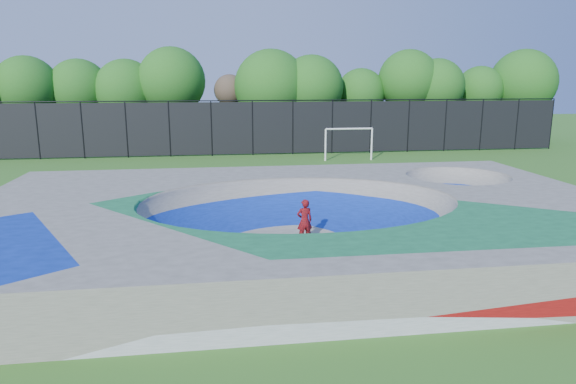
% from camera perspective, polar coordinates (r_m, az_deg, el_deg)
% --- Properties ---
extents(ground, '(120.00, 120.00, 0.00)m').
position_cam_1_polar(ground, '(17.99, 1.18, -5.47)').
color(ground, '#2E661C').
rests_on(ground, ground).
extents(skate_deck, '(22.00, 14.00, 1.50)m').
position_cam_1_polar(skate_deck, '(17.78, 1.20, -3.17)').
color(skate_deck, gray).
rests_on(skate_deck, ground).
extents(skater, '(0.60, 0.43, 1.52)m').
position_cam_1_polar(skater, '(17.70, 1.85, -3.21)').
color(skater, red).
rests_on(skater, ground).
extents(skateboard, '(0.78, 0.22, 0.05)m').
position_cam_1_polar(skateboard, '(17.91, 1.84, -5.48)').
color(skateboard, black).
rests_on(skateboard, ground).
extents(soccer_goal, '(3.40, 0.12, 2.25)m').
position_cam_1_polar(soccer_goal, '(35.83, 6.78, 6.00)').
color(soccer_goal, white).
rests_on(soccer_goal, ground).
extents(fence, '(48.09, 0.09, 4.04)m').
position_cam_1_polar(fence, '(38.15, -3.96, 7.25)').
color(fence, black).
rests_on(fence, ground).
extents(treeline, '(53.72, 7.12, 8.13)m').
position_cam_1_polar(treeline, '(42.82, -4.02, 11.65)').
color(treeline, '#4A3525').
rests_on(treeline, ground).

